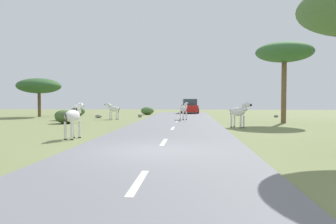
{
  "coord_description": "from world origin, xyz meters",
  "views": [
    {
      "loc": [
        1.18,
        -10.2,
        1.68
      ],
      "look_at": [
        -0.21,
        9.15,
        0.94
      ],
      "focal_mm": 34.14,
      "sensor_mm": 36.0,
      "label": 1
    }
  ],
  "objects_px": {
    "bush_0": "(147,111)",
    "bush_3": "(78,111)",
    "rock_3": "(276,116)",
    "car_0": "(189,107)",
    "rock_0": "(99,116)",
    "zebra_0": "(184,109)",
    "bush_2": "(66,117)",
    "rock_1": "(140,116)",
    "bush_4": "(63,115)",
    "tree_3": "(284,53)",
    "zebra_1": "(113,109)",
    "zebra_3": "(239,112)",
    "tree_2": "(39,86)",
    "zebra_2": "(73,116)",
    "rock_2": "(71,116)"
  },
  "relations": [
    {
      "from": "bush_2",
      "to": "rock_3",
      "type": "relative_size",
      "value": 3.42
    },
    {
      "from": "zebra_0",
      "to": "zebra_2",
      "type": "bearing_deg",
      "value": 46.08
    },
    {
      "from": "zebra_1",
      "to": "bush_2",
      "type": "distance_m",
      "value": 5.37
    },
    {
      "from": "bush_2",
      "to": "rock_1",
      "type": "height_order",
      "value": "bush_2"
    },
    {
      "from": "car_0",
      "to": "tree_3",
      "type": "xyz_separation_m",
      "value": [
        6.85,
        -15.68,
        4.18
      ]
    },
    {
      "from": "bush_2",
      "to": "tree_3",
      "type": "bearing_deg",
      "value": 5.28
    },
    {
      "from": "car_0",
      "to": "rock_0",
      "type": "bearing_deg",
      "value": -134.46
    },
    {
      "from": "zebra_2",
      "to": "bush_0",
      "type": "bearing_deg",
      "value": 95.04
    },
    {
      "from": "bush_4",
      "to": "zebra_3",
      "type": "bearing_deg",
      "value": -24.28
    },
    {
      "from": "car_0",
      "to": "bush_3",
      "type": "distance_m",
      "value": 13.3
    },
    {
      "from": "zebra_0",
      "to": "car_0",
      "type": "relative_size",
      "value": 0.33
    },
    {
      "from": "zebra_1",
      "to": "zebra_3",
      "type": "relative_size",
      "value": 0.94
    },
    {
      "from": "tree_2",
      "to": "bush_2",
      "type": "height_order",
      "value": "tree_2"
    },
    {
      "from": "zebra_1",
      "to": "tree_2",
      "type": "distance_m",
      "value": 9.42
    },
    {
      "from": "zebra_1",
      "to": "rock_1",
      "type": "bearing_deg",
      "value": -7.07
    },
    {
      "from": "tree_2",
      "to": "tree_3",
      "type": "relative_size",
      "value": 0.73
    },
    {
      "from": "bush_4",
      "to": "rock_3",
      "type": "xyz_separation_m",
      "value": [
        18.58,
        5.95,
        -0.3
      ]
    },
    {
      "from": "tree_3",
      "to": "rock_0",
      "type": "relative_size",
      "value": 8.98
    },
    {
      "from": "bush_0",
      "to": "rock_2",
      "type": "xyz_separation_m",
      "value": [
        -5.8,
        -8.13,
        -0.18
      ]
    },
    {
      "from": "bush_0",
      "to": "bush_3",
      "type": "bearing_deg",
      "value": -158.38
    },
    {
      "from": "rock_0",
      "to": "rock_2",
      "type": "xyz_separation_m",
      "value": [
        -2.14,
        -1.34,
        0.09
      ]
    },
    {
      "from": "zebra_0",
      "to": "bush_2",
      "type": "height_order",
      "value": "zebra_0"
    },
    {
      "from": "zebra_0",
      "to": "car_0",
      "type": "xyz_separation_m",
      "value": [
        0.42,
        13.1,
        -0.09
      ]
    },
    {
      "from": "tree_3",
      "to": "bush_4",
      "type": "height_order",
      "value": "tree_3"
    },
    {
      "from": "tree_2",
      "to": "bush_0",
      "type": "bearing_deg",
      "value": 27.53
    },
    {
      "from": "zebra_2",
      "to": "car_0",
      "type": "height_order",
      "value": "car_0"
    },
    {
      "from": "zebra_2",
      "to": "rock_2",
      "type": "distance_m",
      "value": 15.49
    },
    {
      "from": "zebra_3",
      "to": "rock_1",
      "type": "xyz_separation_m",
      "value": [
        -7.76,
        11.06,
        -0.79
      ]
    },
    {
      "from": "zebra_0",
      "to": "zebra_3",
      "type": "height_order",
      "value": "zebra_3"
    },
    {
      "from": "rock_0",
      "to": "bush_2",
      "type": "bearing_deg",
      "value": -92.21
    },
    {
      "from": "bush_2",
      "to": "bush_4",
      "type": "distance_m",
      "value": 3.6
    },
    {
      "from": "zebra_0",
      "to": "rock_0",
      "type": "xyz_separation_m",
      "value": [
        -8.0,
        3.07,
        -0.77
      ]
    },
    {
      "from": "bush_2",
      "to": "zebra_3",
      "type": "bearing_deg",
      "value": -13.06
    },
    {
      "from": "bush_2",
      "to": "rock_1",
      "type": "relative_size",
      "value": 3.8
    },
    {
      "from": "bush_0",
      "to": "bush_4",
      "type": "bearing_deg",
      "value": -117.22
    },
    {
      "from": "bush_0",
      "to": "zebra_2",
      "type": "bearing_deg",
      "value": -90.32
    },
    {
      "from": "bush_0",
      "to": "rock_3",
      "type": "distance_m",
      "value": 13.93
    },
    {
      "from": "rock_2",
      "to": "rock_1",
      "type": "bearing_deg",
      "value": 23.98
    },
    {
      "from": "tree_3",
      "to": "bush_4",
      "type": "distance_m",
      "value": 17.77
    },
    {
      "from": "zebra_0",
      "to": "bush_3",
      "type": "relative_size",
      "value": 0.98
    },
    {
      "from": "bush_3",
      "to": "bush_4",
      "type": "height_order",
      "value": "bush_3"
    },
    {
      "from": "zebra_0",
      "to": "bush_3",
      "type": "xyz_separation_m",
      "value": [
        -11.43,
        7.05,
        -0.48
      ]
    },
    {
      "from": "zebra_2",
      "to": "zebra_1",
      "type": "bearing_deg",
      "value": 102.12
    },
    {
      "from": "car_0",
      "to": "rock_1",
      "type": "relative_size",
      "value": 10.88
    },
    {
      "from": "zebra_1",
      "to": "zebra_0",
      "type": "bearing_deg",
      "value": -78.08
    },
    {
      "from": "rock_3",
      "to": "zebra_1",
      "type": "bearing_deg",
      "value": -163.74
    },
    {
      "from": "zebra_2",
      "to": "rock_3",
      "type": "distance_m",
      "value": 22.25
    },
    {
      "from": "tree_3",
      "to": "bush_0",
      "type": "xyz_separation_m",
      "value": [
        -11.61,
        12.44,
        -4.59
      ]
    },
    {
      "from": "zebra_0",
      "to": "rock_1",
      "type": "bearing_deg",
      "value": -69.61
    },
    {
      "from": "bush_0",
      "to": "zebra_1",
      "type": "bearing_deg",
      "value": -100.88
    }
  ]
}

